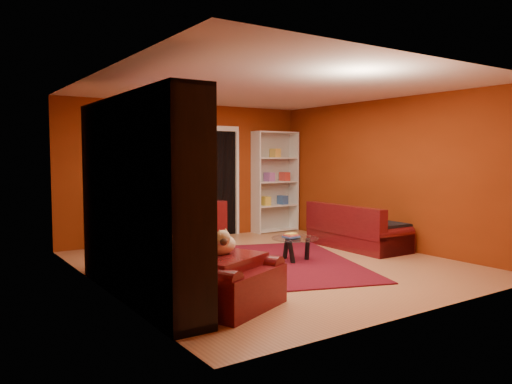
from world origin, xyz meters
TOP-DOWN VIEW (x-y plane):
  - floor at (0.00, 0.00)m, footprint 5.00×5.50m
  - ceiling at (0.00, 0.00)m, footprint 5.00×5.50m
  - wall_back at (0.00, 2.77)m, footprint 5.00×0.05m
  - wall_left at (-2.52, 0.00)m, footprint 0.05×5.50m
  - wall_right at (2.52, 0.00)m, footprint 0.05×5.50m
  - doorway at (0.60, 2.73)m, footprint 1.06×0.60m
  - rug at (-0.11, 0.04)m, footprint 3.53×3.80m
  - media_unit at (-2.27, -0.57)m, footprint 0.49×2.96m
  - christmas_tree at (-1.16, 2.15)m, footprint 1.26×1.26m
  - gift_box_teal at (-1.08, 2.34)m, footprint 0.29×0.29m
  - gift_box_green at (-0.21, 1.63)m, footprint 0.27×0.27m
  - gift_box_red at (-0.88, 2.22)m, footprint 0.25×0.25m
  - white_bookshelf at (1.95, 2.57)m, footprint 1.01×0.37m
  - armchair at (-1.65, -1.40)m, footprint 1.48×1.48m
  - dog at (-1.62, -1.34)m, footprint 0.49×0.44m
  - sofa at (2.02, 0.22)m, footprint 0.87×1.85m
  - coffee_table at (0.40, -0.06)m, footprint 0.78×0.78m
  - acrylic_chair at (-0.46, 1.55)m, footprint 0.47×0.50m

SIDE VIEW (x-z plane):
  - floor at x=0.00m, z-range -0.05..0.00m
  - rug at x=-0.11m, z-range 0.00..0.02m
  - gift_box_red at x=-0.88m, z-range 0.00..0.24m
  - gift_box_green at x=-0.21m, z-range 0.00..0.26m
  - gift_box_teal at x=-1.08m, z-range 0.00..0.27m
  - coffee_table at x=0.40m, z-range -0.04..0.41m
  - acrylic_chair at x=-0.46m, z-range 0.00..0.78m
  - sofa at x=2.02m, z-range 0.00..0.78m
  - armchair at x=-1.65m, z-range 0.00..0.87m
  - dog at x=-1.62m, z-range 0.51..0.79m
  - christmas_tree at x=-1.16m, z-range -0.03..1.80m
  - doorway at x=0.60m, z-range -0.03..2.13m
  - white_bookshelf at x=1.95m, z-range -0.03..2.14m
  - media_unit at x=-2.27m, z-range 0.00..2.26m
  - wall_back at x=0.00m, z-range 0.00..2.60m
  - wall_left at x=-2.52m, z-range 0.00..2.60m
  - wall_right at x=2.52m, z-range 0.00..2.60m
  - ceiling at x=0.00m, z-range 2.60..2.65m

